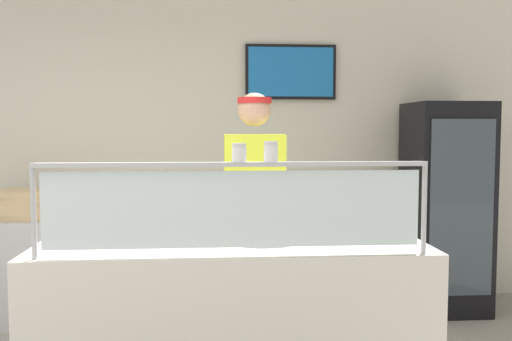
{
  "coord_description": "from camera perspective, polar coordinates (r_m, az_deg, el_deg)",
  "views": [
    {
      "loc": [
        0.9,
        -2.5,
        1.53
      ],
      "look_at": [
        1.12,
        0.38,
        1.32
      ],
      "focal_mm": 39.68,
      "sensor_mm": 36.0,
      "label": 1
    }
  ],
  "objects": [
    {
      "name": "serving_counter",
      "position": [
        3.04,
        -2.41,
        -16.19
      ],
      "size": [
        1.99,
        0.69,
        0.95
      ],
      "primitive_type": "cube",
      "color": "silver",
      "rests_on": "ground"
    },
    {
      "name": "pepper_flake_shaker",
      "position": [
        2.58,
        1.51,
        1.78
      ],
      "size": [
        0.06,
        0.06,
        0.09
      ],
      "color": "white",
      "rests_on": "sneeze_guard"
    },
    {
      "name": "pizza_box_stack",
      "position": [
        4.81,
        -22.01,
        -3.14
      ],
      "size": [
        0.45,
        0.43,
        0.22
      ],
      "color": "tan",
      "rests_on": "prep_shelf"
    },
    {
      "name": "prep_shelf",
      "position": [
        4.91,
        -21.85,
        -9.28
      ],
      "size": [
        0.7,
        0.55,
        0.83
      ],
      "primitive_type": "cube",
      "color": "#B7BABF",
      "rests_on": "ground"
    },
    {
      "name": "worker_figure",
      "position": [
        3.59,
        -0.07,
        -4.25
      ],
      "size": [
        0.41,
        0.5,
        1.76
      ],
      "color": "#23232D",
      "rests_on": "ground"
    },
    {
      "name": "pizza_server",
      "position": [
        2.97,
        0.43,
        -6.36
      ],
      "size": [
        0.09,
        0.28,
        0.01
      ],
      "primitive_type": "cube",
      "rotation": [
        0.0,
        0.0,
        -0.05
      ],
      "color": "#ADAFB7",
      "rests_on": "pizza_tray"
    },
    {
      "name": "pizza_tray",
      "position": [
        2.99,
        0.68,
        -6.7
      ],
      "size": [
        0.43,
        0.43,
        0.04
      ],
      "color": "#9EA0A8",
      "rests_on": "serving_counter"
    },
    {
      "name": "parmesan_shaker",
      "position": [
        2.57,
        -1.71,
        1.68
      ],
      "size": [
        0.07,
        0.07,
        0.09
      ],
      "color": "white",
      "rests_on": "sneeze_guard"
    },
    {
      "name": "shop_rear_unit",
      "position": [
        5.04,
        -3.2,
        2.19
      ],
      "size": [
        6.39,
        0.13,
        2.7
      ],
      "color": "beige",
      "rests_on": "ground"
    },
    {
      "name": "drink_fridge",
      "position": [
        5.03,
        18.55,
        -3.51
      ],
      "size": [
        0.62,
        0.63,
        1.75
      ],
      "color": "black",
      "rests_on": "ground"
    },
    {
      "name": "sneeze_guard",
      "position": [
        2.58,
        -2.25,
        -2.64
      ],
      "size": [
        1.81,
        0.06,
        0.43
      ],
      "color": "#B2B5BC",
      "rests_on": "serving_counter"
    }
  ]
}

